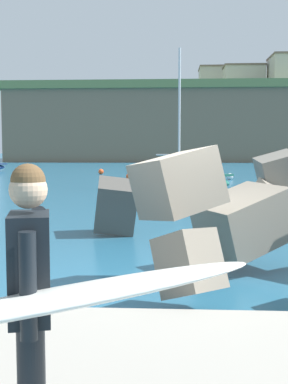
# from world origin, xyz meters

# --- Properties ---
(ground_plane) EXTENTS (400.00, 400.00, 0.00)m
(ground_plane) POSITION_xyz_m (0.00, 0.00, 0.00)
(ground_plane) COLOR #235B7A
(breakwater_jetty) EXTENTS (26.91, 7.09, 2.91)m
(breakwater_jetty) POSITION_xyz_m (-0.93, 1.73, 1.16)
(breakwater_jetty) COLOR gray
(breakwater_jetty) RESTS_ON ground
(surfer_with_board) EXTENTS (2.12, 1.36, 1.78)m
(surfer_with_board) POSITION_xyz_m (-0.60, -4.88, 1.28)
(surfer_with_board) COLOR black
(surfer_with_board) RESTS_ON walkway_path
(boat_near_right) EXTENTS (5.06, 4.93, 7.17)m
(boat_near_right) POSITION_xyz_m (0.74, 18.14, 0.51)
(boat_near_right) COLOR #1E6656
(boat_near_right) RESTS_ON ground
(mooring_buoy_inner) EXTENTS (0.44, 0.44, 0.44)m
(mooring_buoy_inner) POSITION_xyz_m (-5.71, 32.94, 0.22)
(mooring_buoy_inner) COLOR #E54C1E
(mooring_buoy_inner) RESTS_ON ground
(mooring_buoy_middle) EXTENTS (0.44, 0.44, 0.44)m
(mooring_buoy_middle) POSITION_xyz_m (-2.80, 25.95, 0.22)
(mooring_buoy_middle) COLOR #E54C1E
(mooring_buoy_middle) RESTS_ON ground
(mooring_buoy_outer) EXTENTS (0.44, 0.44, 0.44)m
(mooring_buoy_outer) POSITION_xyz_m (3.94, 26.26, 0.22)
(mooring_buoy_outer) COLOR silver
(mooring_buoy_outer) RESTS_ON ground
(headland_bluff) EXTENTS (84.53, 43.95, 12.12)m
(headland_bluff) POSITION_xyz_m (15.93, 88.14, 6.08)
(headland_bluff) COLOR #756651
(headland_bluff) RESTS_ON ground
(station_building_west) EXTENTS (4.71, 8.28, 5.03)m
(station_building_west) POSITION_xyz_m (12.24, 97.41, 14.65)
(station_building_west) COLOR beige
(station_building_west) RESTS_ON headland_bluff
(station_building_central) EXTENTS (7.55, 5.54, 5.20)m
(station_building_central) POSITION_xyz_m (13.09, 87.38, 14.74)
(station_building_central) COLOR #B2ADA3
(station_building_central) RESTS_ON headland_bluff
(station_building_east) EXTENTS (5.00, 7.52, 6.41)m
(station_building_east) POSITION_xyz_m (7.82, 97.08, 15.34)
(station_building_east) COLOR #B2ADA3
(station_building_east) RESTS_ON headland_bluff
(station_building_annex) EXTENTS (4.69, 7.96, 6.15)m
(station_building_annex) POSITION_xyz_m (19.36, 83.01, 15.21)
(station_building_annex) COLOR #B2ADA3
(station_building_annex) RESTS_ON headland_bluff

